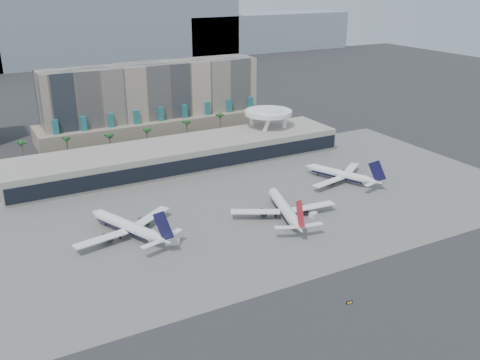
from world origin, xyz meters
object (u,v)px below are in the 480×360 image
airliner_left (128,226)px  airliner_centre (285,208)px  airliner_right (341,174)px  service_vehicle_a (172,241)px  service_vehicle_b (313,215)px  taxiway_sign (349,302)px

airliner_left → airliner_centre: 61.28m
airliner_right → service_vehicle_a: airliner_right is taller
service_vehicle_a → service_vehicle_b: (58.40, -4.89, -0.32)m
airliner_centre → service_vehicle_a: size_ratio=8.47×
service_vehicle_a → taxiway_sign: size_ratio=2.56×
taxiway_sign → airliner_centre: bearing=82.3°
airliner_centre → service_vehicle_b: size_ratio=11.96×
service_vehicle_b → taxiway_sign: bearing=-140.1°
service_vehicle_b → taxiway_sign: service_vehicle_b is taller
airliner_left → service_vehicle_a: size_ratio=8.24×
airliner_right → taxiway_sign: 100.54m
airliner_left → airliner_centre: (59.77, -13.54, -0.04)m
airliner_left → taxiway_sign: airliner_left is taller
airliner_right → service_vehicle_a: size_ratio=7.46×
service_vehicle_a → airliner_centre: bearing=18.7°
airliner_right → taxiway_sign: (-60.30, -80.38, -3.14)m
airliner_left → service_vehicle_b: bearing=-38.2°
airliner_right → service_vehicle_b: size_ratio=10.54×
airliner_left → service_vehicle_b: 72.60m
airliner_centre → airliner_right: bearing=40.8°
airliner_centre → service_vehicle_a: (-48.07, -0.21, -2.64)m
service_vehicle_b → service_vehicle_a: bearing=150.5°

